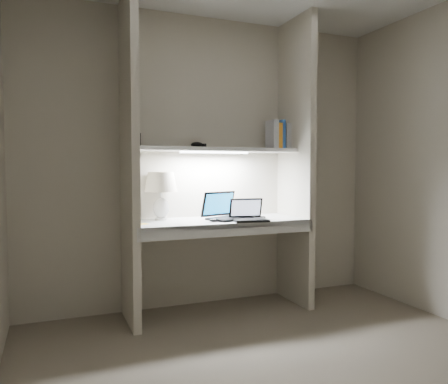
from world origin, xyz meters
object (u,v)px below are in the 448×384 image
laptop_main (225,213)px  book_row (281,136)px  table_lamp (161,188)px  speaker (229,207)px  laptop_netbook (248,216)px

laptop_main → book_row: 0.89m
table_lamp → laptop_main: size_ratio=0.94×
table_lamp → speaker: (0.63, 0.07, -0.19)m
laptop_main → laptop_netbook: size_ratio=1.37×
laptop_main → speaker: size_ratio=2.72×
book_row → laptop_main: bearing=-170.4°
table_lamp → laptop_main: (0.51, -0.14, -0.21)m
laptop_main → laptop_netbook: 0.22m
book_row → laptop_netbook: bearing=-149.2°
laptop_netbook → table_lamp: bearing=161.9°
laptop_main → laptop_netbook: (0.13, -0.17, -0.01)m
speaker → book_row: bearing=-18.2°
laptop_netbook → speaker: (-0.01, 0.38, 0.04)m
speaker → table_lamp: bearing=-178.6°
table_lamp → book_row: book_row is taller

